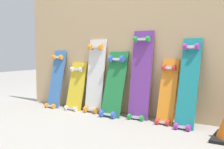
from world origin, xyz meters
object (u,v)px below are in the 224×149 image
at_px(skateboard_purple, 140,78).
at_px(skateboard_orange, 167,95).
at_px(skateboard_blue, 56,82).
at_px(skateboard_white, 95,79).
at_px(skateboard_teal, 188,87).
at_px(skateboard_green, 114,87).
at_px(skateboard_yellow, 76,89).

xyz_separation_m(skateboard_purple, skateboard_orange, (0.29, -0.02, -0.14)).
relative_size(skateboard_purple, skateboard_orange, 1.41).
xyz_separation_m(skateboard_blue, skateboard_orange, (1.40, -0.00, -0.04)).
distance_m(skateboard_blue, skateboard_white, 0.56).
xyz_separation_m(skateboard_purple, skateboard_teal, (0.49, -0.06, -0.04)).
xyz_separation_m(skateboard_white, skateboard_purple, (0.56, -0.01, 0.03)).
distance_m(skateboard_blue, skateboard_orange, 1.40).
distance_m(skateboard_white, skateboard_green, 0.29).
bearing_deg(skateboard_orange, skateboard_teal, -8.95).
height_order(skateboard_blue, skateboard_yellow, skateboard_blue).
bearing_deg(skateboard_blue, skateboard_white, 2.97).
xyz_separation_m(skateboard_blue, skateboard_white, (0.56, 0.03, 0.06)).
xyz_separation_m(skateboard_yellow, skateboard_purple, (0.82, 0.01, 0.17)).
bearing_deg(skateboard_orange, skateboard_yellow, 179.16).
bearing_deg(skateboard_teal, skateboard_yellow, 177.89).
bearing_deg(skateboard_blue, skateboard_green, -1.51).
bearing_deg(skateboard_teal, skateboard_purple, 173.45).
height_order(skateboard_blue, skateboard_green, skateboard_blue).
bearing_deg(skateboard_yellow, skateboard_purple, 0.57).
distance_m(skateboard_green, skateboard_orange, 0.57).
bearing_deg(skateboard_yellow, skateboard_green, -3.56).
relative_size(skateboard_blue, skateboard_teal, 0.87).
bearing_deg(skateboard_teal, skateboard_green, 178.89).
relative_size(skateboard_yellow, skateboard_purple, 0.65).
relative_size(skateboard_green, skateboard_orange, 1.09).
relative_size(skateboard_blue, skateboard_green, 1.03).
height_order(skateboard_white, skateboard_purple, skateboard_purple).
bearing_deg(skateboard_white, skateboard_blue, -177.03).
bearing_deg(skateboard_white, skateboard_teal, -3.57).
relative_size(skateboard_yellow, skateboard_green, 0.84).
bearing_deg(skateboard_purple, skateboard_blue, -178.99).
height_order(skateboard_orange, skateboard_teal, skateboard_teal).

